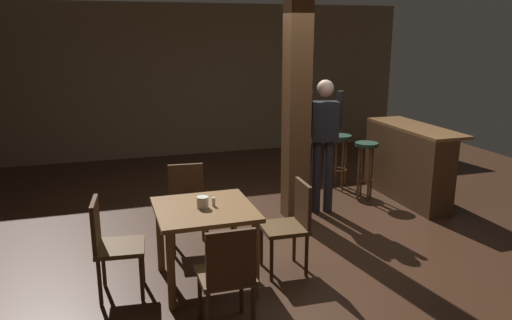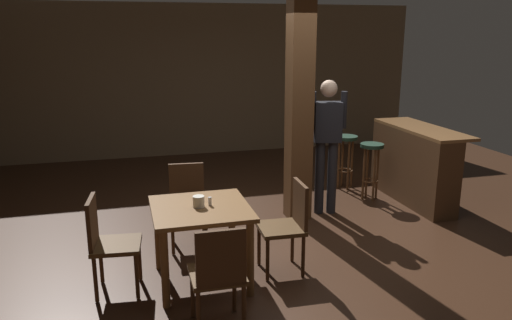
{
  "view_description": "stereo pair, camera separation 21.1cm",
  "coord_description": "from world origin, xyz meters",
  "px_view_note": "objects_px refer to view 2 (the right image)",
  "views": [
    {
      "loc": [
        -1.9,
        -4.84,
        2.3
      ],
      "look_at": [
        -0.33,
        0.13,
        0.95
      ],
      "focal_mm": 35.0,
      "sensor_mm": 36.0,
      "label": 1
    },
    {
      "loc": [
        -1.69,
        -4.9,
        2.3
      ],
      "look_at": [
        -0.33,
        0.13,
        0.95
      ],
      "focal_mm": 35.0,
      "sensor_mm": 36.0,
      "label": 2
    }
  ],
  "objects_px": {
    "standing_person": "(327,137)",
    "bar_counter": "(413,164)",
    "napkin_cup": "(199,202)",
    "dining_table": "(201,220)",
    "chair_east": "(288,222)",
    "bar_stool_mid": "(346,150)",
    "chair_north": "(187,201)",
    "bar_stool_near": "(371,159)",
    "chair_south": "(219,272)",
    "chair_west": "(107,240)",
    "salt_shaker": "(210,201)"
  },
  "relations": [
    {
      "from": "bar_stool_near",
      "to": "bar_stool_mid",
      "type": "xyz_separation_m",
      "value": [
        -0.12,
        0.57,
        0.01
      ]
    },
    {
      "from": "chair_south",
      "to": "salt_shaker",
      "type": "bearing_deg",
      "value": 83.87
    },
    {
      "from": "chair_east",
      "to": "bar_stool_near",
      "type": "height_order",
      "value": "chair_east"
    },
    {
      "from": "chair_east",
      "to": "bar_counter",
      "type": "xyz_separation_m",
      "value": [
        2.33,
        1.54,
        0.02
      ]
    },
    {
      "from": "chair_north",
      "to": "bar_stool_near",
      "type": "relative_size",
      "value": 1.11
    },
    {
      "from": "napkin_cup",
      "to": "salt_shaker",
      "type": "height_order",
      "value": "napkin_cup"
    },
    {
      "from": "standing_person",
      "to": "napkin_cup",
      "type": "bearing_deg",
      "value": -142.55
    },
    {
      "from": "chair_north",
      "to": "bar_stool_near",
      "type": "distance_m",
      "value": 2.82
    },
    {
      "from": "dining_table",
      "to": "bar_stool_mid",
      "type": "distance_m",
      "value": 3.45
    },
    {
      "from": "chair_north",
      "to": "bar_counter",
      "type": "distance_m",
      "value": 3.26
    },
    {
      "from": "bar_counter",
      "to": "bar_stool_mid",
      "type": "distance_m",
      "value": 1.02
    },
    {
      "from": "bar_counter",
      "to": "bar_stool_near",
      "type": "distance_m",
      "value": 0.57
    },
    {
      "from": "dining_table",
      "to": "chair_north",
      "type": "xyz_separation_m",
      "value": [
        -0.01,
        0.88,
        -0.11
      ]
    },
    {
      "from": "chair_east",
      "to": "chair_south",
      "type": "height_order",
      "value": "same"
    },
    {
      "from": "chair_west",
      "to": "chair_north",
      "type": "relative_size",
      "value": 1.0
    },
    {
      "from": "chair_south",
      "to": "bar_stool_mid",
      "type": "xyz_separation_m",
      "value": [
        2.55,
        3.17,
        0.08
      ]
    },
    {
      "from": "bar_counter",
      "to": "bar_stool_mid",
      "type": "height_order",
      "value": "bar_counter"
    },
    {
      "from": "chair_east",
      "to": "bar_stool_near",
      "type": "distance_m",
      "value": 2.53
    },
    {
      "from": "chair_west",
      "to": "chair_south",
      "type": "relative_size",
      "value": 1.0
    },
    {
      "from": "salt_shaker",
      "to": "chair_east",
      "type": "bearing_deg",
      "value": -1.05
    },
    {
      "from": "chair_south",
      "to": "napkin_cup",
      "type": "bearing_deg",
      "value": 90.93
    },
    {
      "from": "chair_east",
      "to": "salt_shaker",
      "type": "relative_size",
      "value": 11.27
    },
    {
      "from": "chair_west",
      "to": "chair_south",
      "type": "distance_m",
      "value": 1.2
    },
    {
      "from": "chair_east",
      "to": "standing_person",
      "type": "relative_size",
      "value": 0.52
    },
    {
      "from": "dining_table",
      "to": "chair_south",
      "type": "distance_m",
      "value": 0.85
    },
    {
      "from": "standing_person",
      "to": "bar_counter",
      "type": "height_order",
      "value": "standing_person"
    },
    {
      "from": "dining_table",
      "to": "bar_counter",
      "type": "height_order",
      "value": "bar_counter"
    },
    {
      "from": "dining_table",
      "to": "chair_north",
      "type": "bearing_deg",
      "value": 90.63
    },
    {
      "from": "chair_north",
      "to": "bar_counter",
      "type": "relative_size",
      "value": 0.55
    },
    {
      "from": "chair_north",
      "to": "napkin_cup",
      "type": "height_order",
      "value": "chair_north"
    },
    {
      "from": "bar_stool_near",
      "to": "salt_shaker",
      "type": "bearing_deg",
      "value": -145.81
    },
    {
      "from": "chair_west",
      "to": "salt_shaker",
      "type": "height_order",
      "value": "chair_west"
    },
    {
      "from": "chair_east",
      "to": "bar_counter",
      "type": "height_order",
      "value": "bar_counter"
    },
    {
      "from": "napkin_cup",
      "to": "dining_table",
      "type": "bearing_deg",
      "value": 16.69
    },
    {
      "from": "bar_stool_near",
      "to": "dining_table",
      "type": "bearing_deg",
      "value": -146.54
    },
    {
      "from": "napkin_cup",
      "to": "salt_shaker",
      "type": "bearing_deg",
      "value": 8.96
    },
    {
      "from": "chair_west",
      "to": "bar_stool_mid",
      "type": "xyz_separation_m",
      "value": [
        3.38,
        2.31,
        0.08
      ]
    },
    {
      "from": "chair_west",
      "to": "salt_shaker",
      "type": "bearing_deg",
      "value": -0.52
    },
    {
      "from": "chair_west",
      "to": "standing_person",
      "type": "height_order",
      "value": "standing_person"
    },
    {
      "from": "standing_person",
      "to": "bar_counter",
      "type": "bearing_deg",
      "value": 5.0
    },
    {
      "from": "chair_east",
      "to": "dining_table",
      "type": "bearing_deg",
      "value": 179.87
    },
    {
      "from": "dining_table",
      "to": "bar_stool_mid",
      "type": "relative_size",
      "value": 1.1
    },
    {
      "from": "bar_stool_mid",
      "to": "standing_person",
      "type": "bearing_deg",
      "value": -127.68
    },
    {
      "from": "chair_north",
      "to": "standing_person",
      "type": "height_order",
      "value": "standing_person"
    },
    {
      "from": "chair_west",
      "to": "bar_counter",
      "type": "height_order",
      "value": "bar_counter"
    },
    {
      "from": "chair_south",
      "to": "napkin_cup",
      "type": "xyz_separation_m",
      "value": [
        -0.01,
        0.84,
        0.29
      ]
    },
    {
      "from": "chair_east",
      "to": "chair_south",
      "type": "xyz_separation_m",
      "value": [
        -0.85,
        -0.84,
        0.0
      ]
    },
    {
      "from": "dining_table",
      "to": "bar_stool_mid",
      "type": "bearing_deg",
      "value": 42.46
    },
    {
      "from": "napkin_cup",
      "to": "salt_shaker",
      "type": "xyz_separation_m",
      "value": [
        0.11,
        0.02,
        -0.01
      ]
    },
    {
      "from": "dining_table",
      "to": "bar_stool_mid",
      "type": "xyz_separation_m",
      "value": [
        2.55,
        2.33,
        -0.02
      ]
    }
  ]
}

